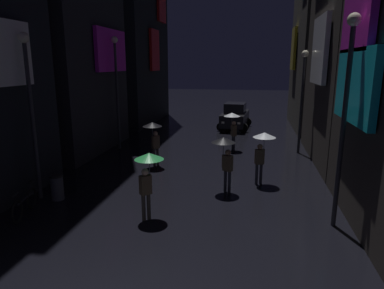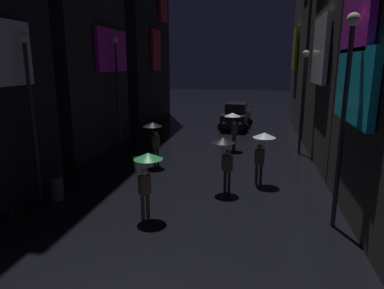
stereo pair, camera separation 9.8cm
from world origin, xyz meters
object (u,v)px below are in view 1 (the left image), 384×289
at_px(pedestrian_foreground_right_green, 148,168).
at_px(streetlamp_left_far, 116,81).
at_px(trash_bin, 57,187).
at_px(streetlamp_right_near, 346,101).
at_px(pedestrian_far_right_clear, 263,144).
at_px(streetlamp_right_far, 303,90).
at_px(streetlamp_left_near, 30,99).
at_px(pedestrian_midstreet_left_black, 225,149).
at_px(pedestrian_near_crossing_black, 153,132).
at_px(bicycle_parked_at_storefront, 25,204).
at_px(pedestrian_foreground_left_clear, 233,121).
at_px(car_distant, 235,116).

xyz_separation_m(pedestrian_foreground_right_green, streetlamp_left_far, (-4.39, 8.52, 2.14)).
bearing_deg(trash_bin, streetlamp_right_near, -2.44).
distance_m(pedestrian_far_right_clear, streetlamp_right_far, 6.03).
bearing_deg(streetlamp_left_near, pedestrian_midstreet_left_black, 15.37).
height_order(pedestrian_near_crossing_black, pedestrian_midstreet_left_black, same).
height_order(pedestrian_near_crossing_black, streetlamp_left_far, streetlamp_left_far).
distance_m(pedestrian_near_crossing_black, bicycle_parked_at_storefront, 6.62).
height_order(pedestrian_near_crossing_black, pedestrian_foreground_left_clear, same).
xyz_separation_m(pedestrian_near_crossing_black, streetlamp_right_far, (7.06, 3.75, 1.73)).
distance_m(pedestrian_foreground_right_green, streetlamp_right_far, 10.96).
relative_size(pedestrian_foreground_left_clear, car_distant, 0.50).
bearing_deg(trash_bin, car_distant, 69.94).
distance_m(pedestrian_midstreet_left_black, streetlamp_left_far, 8.98).
relative_size(streetlamp_right_near, trash_bin, 6.52).
height_order(car_distant, streetlamp_left_near, streetlamp_left_near).
xyz_separation_m(pedestrian_foreground_right_green, streetlamp_left_near, (-4.39, 0.93, 1.92)).
xyz_separation_m(car_distant, streetlamp_right_far, (3.82, -6.64, 2.48)).
relative_size(pedestrian_midstreet_left_black, streetlamp_left_far, 0.34).
bearing_deg(streetlamp_right_near, pedestrian_far_right_clear, 121.78).
bearing_deg(pedestrian_foreground_left_clear, car_distant, 91.82).
bearing_deg(pedestrian_midstreet_left_black, streetlamp_left_near, -164.63).
bearing_deg(pedestrian_foreground_left_clear, bicycle_parked_at_storefront, -121.73).
relative_size(pedestrian_foreground_left_clear, streetlamp_right_far, 0.39).
height_order(pedestrian_midstreet_left_black, trash_bin, pedestrian_midstreet_left_black).
distance_m(pedestrian_foreground_right_green, pedestrian_midstreet_left_black, 3.44).
height_order(pedestrian_far_right_clear, streetlamp_right_far, streetlamp_right_far).
relative_size(streetlamp_left_far, trash_bin, 6.66).
relative_size(pedestrian_near_crossing_black, streetlamp_right_far, 0.39).
bearing_deg(pedestrian_midstreet_left_black, pedestrian_foreground_right_green, -127.94).
relative_size(streetlamp_left_far, streetlamp_left_near, 1.07).
distance_m(pedestrian_midstreet_left_black, streetlamp_right_far, 7.62).
bearing_deg(pedestrian_near_crossing_black, streetlamp_left_near, -122.69).
distance_m(pedestrian_far_right_clear, bicycle_parked_at_storefront, 8.78).
xyz_separation_m(pedestrian_far_right_clear, streetlamp_right_near, (2.09, -3.37, 2.08)).
xyz_separation_m(pedestrian_foreground_right_green, pedestrian_foreground_left_clear, (2.00, 9.23, 0.00)).
distance_m(pedestrian_near_crossing_black, trash_bin, 5.26).
distance_m(bicycle_parked_at_storefront, streetlamp_left_near, 3.51).
distance_m(pedestrian_far_right_clear, streetlamp_left_near, 8.66).
height_order(pedestrian_foreground_right_green, car_distant, pedestrian_foreground_right_green).
bearing_deg(streetlamp_left_near, streetlamp_right_far, 39.81).
bearing_deg(pedestrian_near_crossing_black, streetlamp_left_far, 134.33).
distance_m(pedestrian_far_right_clear, streetlamp_right_near, 4.47).
xyz_separation_m(pedestrian_foreground_left_clear, pedestrian_far_right_clear, (1.52, -5.35, 0.00)).
height_order(pedestrian_far_right_clear, car_distant, pedestrian_far_right_clear).
height_order(pedestrian_foreground_right_green, streetlamp_left_near, streetlamp_left_near).
height_order(pedestrian_foreground_right_green, pedestrian_foreground_left_clear, same).
xyz_separation_m(pedestrian_midstreet_left_black, bicycle_parked_at_storefront, (-6.11, -3.18, -1.28)).
relative_size(pedestrian_midstreet_left_black, bicycle_parked_at_storefront, 1.19).
distance_m(streetlamp_left_far, streetlamp_left_near, 7.60).
relative_size(pedestrian_foreground_left_clear, streetlamp_left_near, 0.37).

